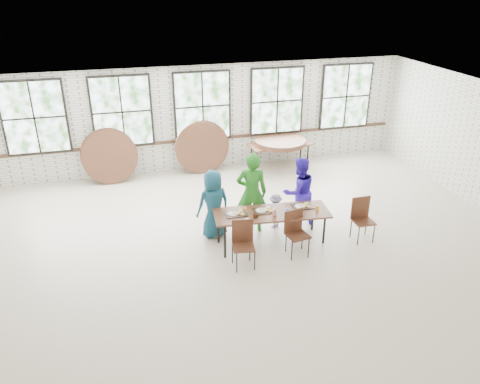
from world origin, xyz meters
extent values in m
plane|color=beige|center=(0.00, 0.00, 0.00)|extent=(12.00, 12.00, 0.00)
plane|color=white|center=(0.00, 0.00, 3.00)|extent=(12.00, 12.00, 0.00)
plane|color=silver|center=(0.00, 4.50, 1.50)|extent=(12.00, 0.00, 12.00)
plane|color=silver|center=(0.00, -4.50, 1.50)|extent=(12.00, 0.00, 12.00)
cube|color=#422819|center=(0.00, 4.47, 0.90)|extent=(11.80, 0.05, 0.08)
cube|color=black|center=(-4.40, 4.44, 1.88)|extent=(1.62, 0.05, 1.97)
cube|color=white|center=(-4.40, 4.41, 1.88)|extent=(1.50, 0.01, 1.85)
cube|color=black|center=(-2.20, 4.44, 1.88)|extent=(1.62, 0.05, 1.97)
cube|color=white|center=(-2.20, 4.41, 1.88)|extent=(1.50, 0.01, 1.85)
cube|color=black|center=(0.00, 4.44, 1.88)|extent=(1.62, 0.05, 1.97)
cube|color=white|center=(0.00, 4.41, 1.88)|extent=(1.50, 0.01, 1.85)
cube|color=black|center=(2.20, 4.44, 1.88)|extent=(1.62, 0.05, 1.97)
cube|color=white|center=(2.20, 4.41, 1.88)|extent=(1.50, 0.01, 1.85)
cube|color=black|center=(4.40, 4.44, 1.88)|extent=(1.62, 0.05, 1.97)
cube|color=white|center=(4.40, 4.41, 1.88)|extent=(1.50, 0.01, 1.85)
cube|color=brown|center=(0.55, -0.09, 0.72)|extent=(2.47, 1.04, 0.04)
cylinder|color=black|center=(-0.53, -0.39, 0.35)|extent=(0.05, 0.05, 0.70)
cylinder|color=black|center=(-0.53, 0.21, 0.35)|extent=(0.05, 0.05, 0.70)
cylinder|color=black|center=(1.63, -0.39, 0.35)|extent=(0.05, 0.05, 0.70)
cylinder|color=black|center=(1.63, 0.21, 0.35)|extent=(0.05, 0.05, 0.70)
cube|color=#4B2819|center=(-0.25, -0.80, 0.45)|extent=(0.48, 0.46, 0.03)
cube|color=#4B2819|center=(-0.22, -0.61, 0.70)|extent=(0.42, 0.10, 0.50)
cylinder|color=black|center=(-0.43, -0.97, 0.22)|extent=(0.02, 0.02, 0.44)
cylinder|color=black|center=(-0.43, -0.63, 0.22)|extent=(0.02, 0.02, 0.44)
cylinder|color=black|center=(-0.07, -0.97, 0.22)|extent=(0.02, 0.02, 0.44)
cylinder|color=black|center=(-0.07, -0.63, 0.22)|extent=(0.02, 0.02, 0.44)
cube|color=#4B2819|center=(0.92, -0.67, 0.45)|extent=(0.49, 0.47, 0.03)
cube|color=#4B2819|center=(0.88, -0.48, 0.70)|extent=(0.42, 0.11, 0.50)
cylinder|color=black|center=(0.74, -0.84, 0.22)|extent=(0.02, 0.02, 0.44)
cylinder|color=black|center=(0.74, -0.50, 0.22)|extent=(0.02, 0.02, 0.44)
cylinder|color=black|center=(1.10, -0.84, 0.22)|extent=(0.02, 0.02, 0.44)
cylinder|color=black|center=(1.10, -0.50, 0.22)|extent=(0.02, 0.02, 0.44)
cube|color=#4B2819|center=(2.49, -0.49, 0.45)|extent=(0.42, 0.40, 0.03)
cube|color=#4B2819|center=(2.49, -0.30, 0.70)|extent=(0.42, 0.03, 0.50)
cylinder|color=black|center=(2.31, -0.66, 0.22)|extent=(0.02, 0.02, 0.44)
cylinder|color=black|center=(2.31, -0.32, 0.22)|extent=(0.02, 0.02, 0.44)
cylinder|color=black|center=(2.67, -0.66, 0.22)|extent=(0.02, 0.02, 0.44)
cylinder|color=black|center=(2.67, -0.32, 0.22)|extent=(0.02, 0.02, 0.44)
imported|color=navy|center=(-0.55, 0.56, 0.76)|extent=(0.84, 0.64, 1.52)
imported|color=#226F1D|center=(0.31, 0.56, 0.92)|extent=(0.75, 0.58, 1.84)
imported|color=#1E1544|center=(0.86, 0.56, 0.40)|extent=(0.60, 0.49, 0.81)
imported|color=#321BC1|center=(1.41, 0.56, 0.81)|extent=(0.87, 0.72, 1.62)
cube|color=brown|center=(2.16, 3.94, 0.72)|extent=(1.87, 0.93, 0.04)
cylinder|color=black|center=(1.38, 3.66, 0.35)|extent=(0.04, 0.04, 0.70)
cylinder|color=black|center=(1.38, 4.21, 0.35)|extent=(0.04, 0.04, 0.70)
cylinder|color=black|center=(2.94, 3.66, 0.35)|extent=(0.04, 0.04, 0.70)
cylinder|color=black|center=(2.94, 4.21, 0.35)|extent=(0.04, 0.04, 0.70)
cube|color=black|center=(-0.19, 0.02, 0.75)|extent=(0.44, 0.33, 0.02)
cube|color=black|center=(0.41, 0.00, 0.75)|extent=(0.44, 0.33, 0.02)
cube|color=black|center=(1.27, -0.02, 0.75)|extent=(0.44, 0.33, 0.02)
cylinder|color=black|center=(0.15, -0.24, 0.79)|extent=(0.09, 0.09, 0.09)
cube|color=red|center=(0.56, -0.25, 0.80)|extent=(0.06, 0.06, 0.11)
cylinder|color=blue|center=(0.85, -0.22, 0.79)|extent=(0.07, 0.07, 0.10)
cylinder|color=orange|center=(1.51, -0.25, 0.80)|extent=(0.07, 0.07, 0.11)
cylinder|color=white|center=(1.04, -0.35, 0.79)|extent=(0.17, 0.17, 0.10)
ellipsoid|color=white|center=(-0.04, -0.32, 0.76)|extent=(0.11, 0.11, 0.05)
ellipsoid|color=white|center=(1.16, -0.13, 0.76)|extent=(0.11, 0.11, 0.05)
cylinder|color=brown|center=(2.16, 3.94, 0.76)|extent=(1.50, 1.50, 0.04)
cylinder|color=brown|center=(2.16, 3.94, 0.80)|extent=(1.50, 1.50, 0.04)
cylinder|color=brown|center=(2.16, 3.94, 0.85)|extent=(1.50, 1.50, 0.04)
cylinder|color=brown|center=(-2.68, 4.26, 0.74)|extent=(1.50, 0.31, 1.48)
cylinder|color=brown|center=(-2.65, 4.16, 0.73)|extent=(1.50, 0.45, 1.46)
cylinder|color=brown|center=(-0.05, 4.26, 0.74)|extent=(1.50, 0.27, 1.49)
cylinder|color=brown|center=(-0.12, 4.16, 0.73)|extent=(1.50, 0.23, 1.49)
camera|label=1|loc=(-2.33, -8.24, 5.25)|focal=35.00mm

